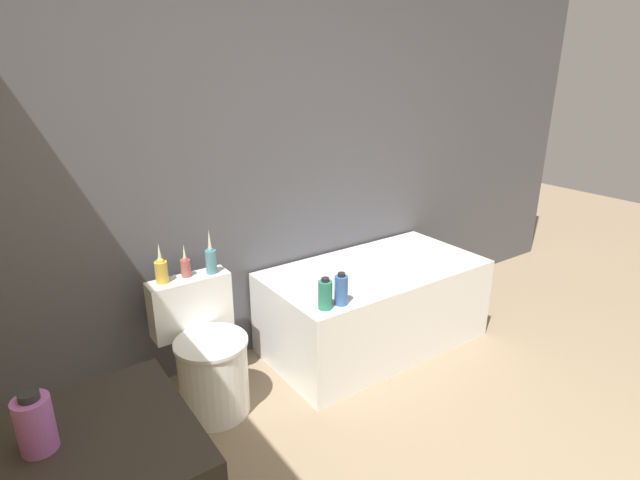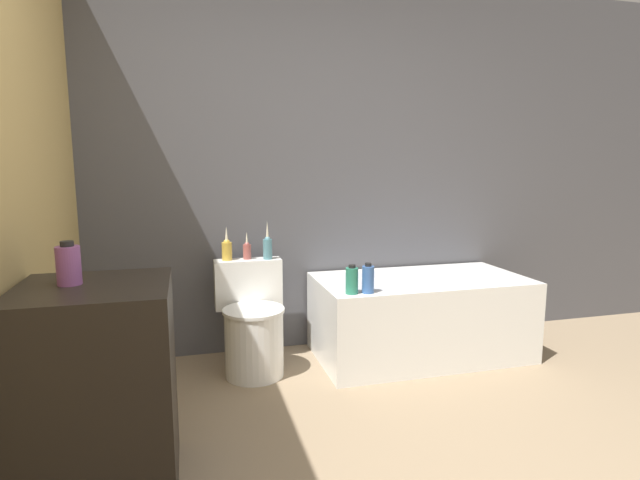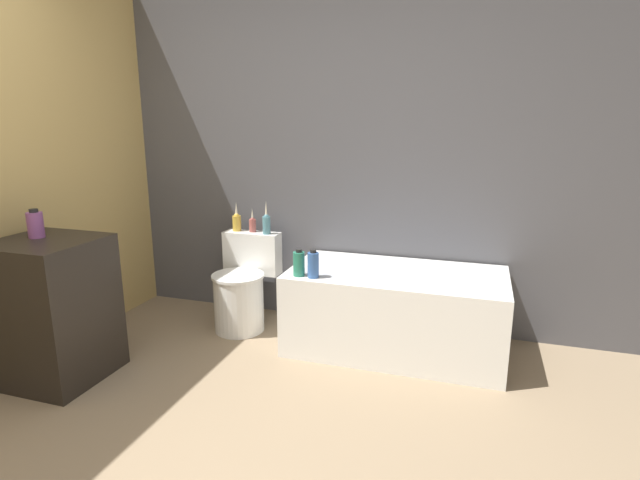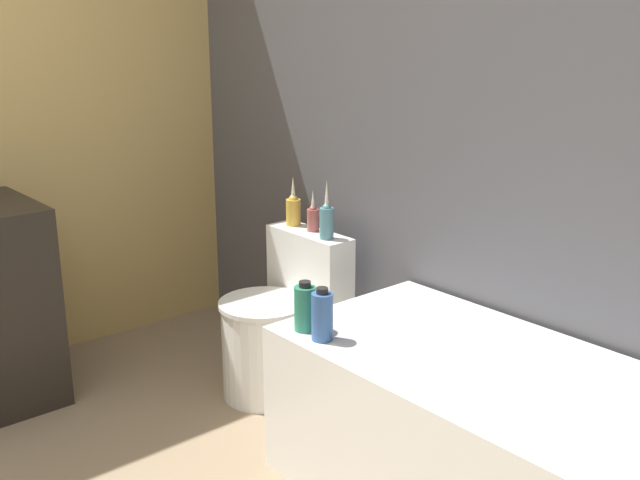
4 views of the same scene
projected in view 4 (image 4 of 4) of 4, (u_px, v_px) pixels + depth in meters
wall_back_tiled at (411, 95)px, 2.95m from camera, size 6.40×0.06×2.60m
bathtub at (489, 442)px, 2.40m from camera, size 1.43×0.75×0.55m
toilet at (276, 327)px, 3.26m from camera, size 0.44×0.52×0.70m
vase_gold at (293, 209)px, 3.35m from camera, size 0.07×0.07×0.22m
vase_silver at (313, 217)px, 3.26m from camera, size 0.05×0.05×0.18m
vase_bronze at (327, 219)px, 3.13m from camera, size 0.06×0.06×0.25m
shampoo_bottle_tall at (305, 308)px, 2.57m from camera, size 0.08×0.08×0.18m
shampoo_bottle_short at (322, 316)px, 2.49m from camera, size 0.07×0.07×0.18m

